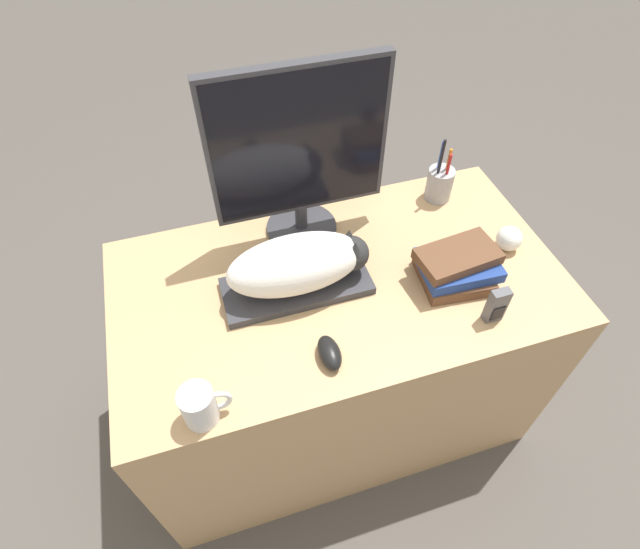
{
  "coord_description": "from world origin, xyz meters",
  "views": [
    {
      "loc": [
        -0.31,
        -0.49,
        1.78
      ],
      "look_at": [
        -0.06,
        0.33,
        0.8
      ],
      "focal_mm": 28.0,
      "sensor_mm": 36.0,
      "label": 1
    }
  ],
  "objects_px": {
    "computer_mouse": "(329,353)",
    "baseball": "(509,239)",
    "monitor": "(299,152)",
    "coffee_mug": "(200,406)",
    "book_stack": "(456,266)",
    "pen_cup": "(440,183)",
    "keyboard": "(297,286)",
    "cat": "(301,263)",
    "phone": "(497,306)"
  },
  "relations": [
    {
      "from": "keyboard",
      "to": "computer_mouse",
      "type": "height_order",
      "value": "computer_mouse"
    },
    {
      "from": "keyboard",
      "to": "computer_mouse",
      "type": "bearing_deg",
      "value": -85.71
    },
    {
      "from": "keyboard",
      "to": "monitor",
      "type": "relative_size",
      "value": 0.77
    },
    {
      "from": "baseball",
      "to": "coffee_mug",
      "type": "bearing_deg",
      "value": -164.21
    },
    {
      "from": "baseball",
      "to": "computer_mouse",
      "type": "bearing_deg",
      "value": -161.78
    },
    {
      "from": "book_stack",
      "to": "baseball",
      "type": "bearing_deg",
      "value": 16.34
    },
    {
      "from": "phone",
      "to": "book_stack",
      "type": "height_order",
      "value": "phone"
    },
    {
      "from": "monitor",
      "to": "coffee_mug",
      "type": "relative_size",
      "value": 4.6
    },
    {
      "from": "monitor",
      "to": "pen_cup",
      "type": "xyz_separation_m",
      "value": [
        0.45,
        0.02,
        -0.22
      ]
    },
    {
      "from": "cat",
      "to": "book_stack",
      "type": "xyz_separation_m",
      "value": [
        0.41,
        -0.09,
        -0.05
      ]
    },
    {
      "from": "pen_cup",
      "to": "book_stack",
      "type": "xyz_separation_m",
      "value": [
        -0.11,
        -0.32,
        -0.01
      ]
    },
    {
      "from": "coffee_mug",
      "to": "book_stack",
      "type": "xyz_separation_m",
      "value": [
        0.72,
        0.2,
        -0.0
      ]
    },
    {
      "from": "baseball",
      "to": "keyboard",
      "type": "bearing_deg",
      "value": 177.1
    },
    {
      "from": "baseball",
      "to": "phone",
      "type": "height_order",
      "value": "phone"
    },
    {
      "from": "coffee_mug",
      "to": "phone",
      "type": "height_order",
      "value": "phone"
    },
    {
      "from": "computer_mouse",
      "to": "keyboard",
      "type": "bearing_deg",
      "value": 94.29
    },
    {
      "from": "coffee_mug",
      "to": "pen_cup",
      "type": "height_order",
      "value": "pen_cup"
    },
    {
      "from": "keyboard",
      "to": "cat",
      "type": "relative_size",
      "value": 1.05
    },
    {
      "from": "computer_mouse",
      "to": "baseball",
      "type": "relative_size",
      "value": 1.36
    },
    {
      "from": "cat",
      "to": "book_stack",
      "type": "bearing_deg",
      "value": -12.54
    },
    {
      "from": "cat",
      "to": "computer_mouse",
      "type": "relative_size",
      "value": 3.83
    },
    {
      "from": "monitor",
      "to": "phone",
      "type": "distance_m",
      "value": 0.64
    },
    {
      "from": "keyboard",
      "to": "pen_cup",
      "type": "relative_size",
      "value": 1.79
    },
    {
      "from": "monitor",
      "to": "baseball",
      "type": "distance_m",
      "value": 0.65
    },
    {
      "from": "cat",
      "to": "coffee_mug",
      "type": "bearing_deg",
      "value": -136.75
    },
    {
      "from": "cat",
      "to": "baseball",
      "type": "relative_size",
      "value": 5.2
    },
    {
      "from": "computer_mouse",
      "to": "phone",
      "type": "distance_m",
      "value": 0.44
    },
    {
      "from": "cat",
      "to": "phone",
      "type": "xyz_separation_m",
      "value": [
        0.44,
        -0.24,
        -0.05
      ]
    },
    {
      "from": "keyboard",
      "to": "coffee_mug",
      "type": "height_order",
      "value": "coffee_mug"
    },
    {
      "from": "baseball",
      "to": "book_stack",
      "type": "relative_size",
      "value": 0.32
    },
    {
      "from": "keyboard",
      "to": "cat",
      "type": "xyz_separation_m",
      "value": [
        0.01,
        0.0,
        0.09
      ]
    },
    {
      "from": "computer_mouse",
      "to": "baseball",
      "type": "bearing_deg",
      "value": 18.22
    },
    {
      "from": "monitor",
      "to": "pen_cup",
      "type": "bearing_deg",
      "value": 2.02
    },
    {
      "from": "phone",
      "to": "monitor",
      "type": "bearing_deg",
      "value": 129.37
    },
    {
      "from": "baseball",
      "to": "book_stack",
      "type": "height_order",
      "value": "book_stack"
    },
    {
      "from": "computer_mouse",
      "to": "book_stack",
      "type": "distance_m",
      "value": 0.43
    },
    {
      "from": "monitor",
      "to": "phone",
      "type": "bearing_deg",
      "value": -50.63
    },
    {
      "from": "monitor",
      "to": "book_stack",
      "type": "bearing_deg",
      "value": -41.56
    },
    {
      "from": "keyboard",
      "to": "phone",
      "type": "distance_m",
      "value": 0.52
    },
    {
      "from": "baseball",
      "to": "phone",
      "type": "distance_m",
      "value": 0.27
    },
    {
      "from": "cat",
      "to": "coffee_mug",
      "type": "relative_size",
      "value": 3.37
    },
    {
      "from": "coffee_mug",
      "to": "pen_cup",
      "type": "xyz_separation_m",
      "value": [
        0.82,
        0.52,
        0.01
      ]
    },
    {
      "from": "coffee_mug",
      "to": "phone",
      "type": "relative_size",
      "value": 1.05
    },
    {
      "from": "cat",
      "to": "keyboard",
      "type": "bearing_deg",
      "value": 180.0
    },
    {
      "from": "cat",
      "to": "computer_mouse",
      "type": "xyz_separation_m",
      "value": [
        0.0,
        -0.23,
        -0.08
      ]
    },
    {
      "from": "monitor",
      "to": "pen_cup",
      "type": "relative_size",
      "value": 2.33
    },
    {
      "from": "cat",
      "to": "book_stack",
      "type": "relative_size",
      "value": 1.69
    },
    {
      "from": "pen_cup",
      "to": "monitor",
      "type": "bearing_deg",
      "value": -177.98
    },
    {
      "from": "cat",
      "to": "phone",
      "type": "relative_size",
      "value": 3.55
    },
    {
      "from": "pen_cup",
      "to": "phone",
      "type": "relative_size",
      "value": 2.07
    }
  ]
}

